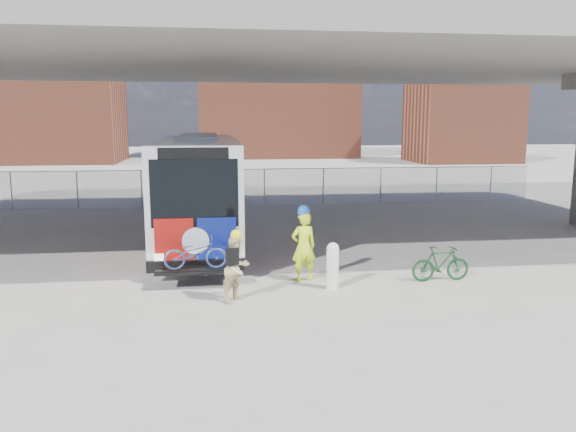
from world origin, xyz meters
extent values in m
plane|color=#9E9991|center=(0.00, 0.00, 0.00)|extent=(160.00, 160.00, 0.00)
cube|color=silver|center=(-2.00, 4.66, 1.95)|extent=(2.55, 12.00, 3.20)
cube|color=black|center=(-2.00, 5.16, 2.59)|extent=(2.61, 11.00, 1.28)
cube|color=black|center=(-2.00, -1.29, 2.33)|extent=(2.24, 0.12, 1.76)
cube|color=black|center=(-2.00, -1.29, 3.36)|extent=(1.78, 0.12, 0.30)
cube|color=black|center=(-2.00, -1.39, 0.45)|extent=(2.55, 0.20, 0.30)
cube|color=#9F100C|center=(-2.55, -1.36, 1.10)|extent=(1.00, 0.08, 1.20)
cube|color=navy|center=(-1.45, -1.36, 1.10)|extent=(1.00, 0.08, 1.20)
cylinder|color=silver|center=(-2.00, -1.38, 1.10)|extent=(0.70, 0.06, 0.70)
cube|color=gray|center=(-2.00, 4.66, 3.62)|extent=(1.28, 7.20, 0.14)
cube|color=black|center=(-2.00, -1.89, 0.45)|extent=(2.00, 0.70, 0.06)
cylinder|color=black|center=(-3.15, 0.26, 0.50)|extent=(0.30, 1.00, 1.00)
cylinder|color=black|center=(-0.85, 0.26, 0.50)|extent=(0.30, 1.00, 1.00)
cylinder|color=black|center=(-3.15, 8.86, 0.50)|extent=(0.30, 1.00, 1.00)
cylinder|color=black|center=(-0.85, 8.86, 0.50)|extent=(0.30, 1.00, 1.00)
cube|color=#9F100C|center=(-3.30, 0.86, 1.30)|extent=(0.06, 2.60, 1.70)
cube|color=navy|center=(-3.30, 2.46, 1.30)|extent=(0.06, 1.40, 1.70)
cube|color=#9F100C|center=(-0.70, 0.86, 1.30)|extent=(0.06, 2.60, 1.70)
cube|color=navy|center=(-0.70, 2.46, 1.30)|extent=(0.06, 1.40, 1.70)
imported|color=#394C7F|center=(-2.00, -1.89, 0.89)|extent=(1.59, 0.61, 0.83)
cube|color=#605E59|center=(0.00, 4.00, 6.75)|extent=(40.00, 16.00, 1.50)
cube|color=#605E59|center=(0.00, 4.00, 7.55)|extent=(40.00, 0.60, 0.80)
cylinder|color=gray|center=(-8.00, 12.00, 0.90)|extent=(0.06, 0.06, 1.80)
cylinder|color=gray|center=(-4.00, 12.00, 0.90)|extent=(0.06, 0.06, 1.80)
cylinder|color=gray|center=(0.00, 12.00, 0.90)|extent=(0.06, 0.06, 1.80)
cylinder|color=gray|center=(4.00, 12.00, 0.90)|extent=(0.06, 0.06, 1.80)
cylinder|color=gray|center=(8.00, 12.00, 0.90)|extent=(0.06, 0.06, 1.80)
cylinder|color=gray|center=(12.00, 12.00, 0.90)|extent=(0.06, 0.06, 1.80)
plane|color=gray|center=(0.00, 12.00, 0.90)|extent=(30.00, 0.00, 30.00)
cube|color=gray|center=(0.00, 12.00, 1.82)|extent=(30.00, 0.05, 0.04)
cube|color=brown|center=(-18.00, 45.00, 5.00)|extent=(14.00, 10.00, 10.00)
cube|color=brown|center=(6.00, 52.00, 6.00)|extent=(18.00, 12.00, 12.00)
cube|color=brown|center=(24.00, 40.00, 4.00)|extent=(10.00, 8.00, 8.00)
cylinder|color=brown|center=(14.00, 55.00, 12.50)|extent=(2.20, 2.20, 25.00)
cylinder|color=silver|center=(1.40, -2.44, 0.52)|extent=(0.31, 0.31, 1.03)
sphere|color=silver|center=(1.40, -2.44, 1.03)|extent=(0.31, 0.31, 0.31)
imported|color=#D2FB1A|center=(0.79, -1.64, 0.92)|extent=(0.76, 0.59, 1.84)
sphere|color=blue|center=(0.79, -1.64, 1.86)|extent=(0.32, 0.32, 0.32)
imported|color=beige|center=(-1.01, -3.10, 0.78)|extent=(0.95, 0.94, 1.55)
sphere|color=yellow|center=(-1.01, -3.10, 1.57)|extent=(0.27, 0.27, 0.27)
cube|color=black|center=(-1.12, -3.25, 1.10)|extent=(0.31, 0.31, 0.40)
imported|color=#143F1B|center=(4.36, -2.14, 0.47)|extent=(1.58, 0.48, 0.94)
camera|label=1|loc=(-1.49, -15.79, 4.16)|focal=35.00mm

